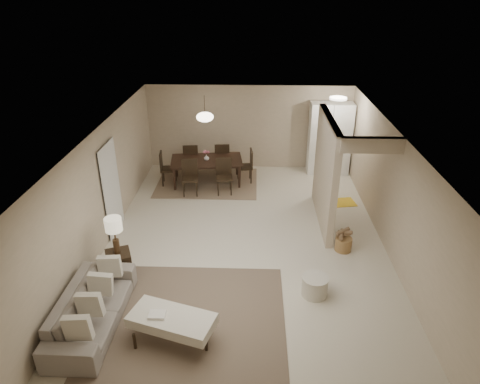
{
  "coord_description": "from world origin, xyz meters",
  "views": [
    {
      "loc": [
        0.17,
        -7.75,
        5.12
      ],
      "look_at": [
        -0.12,
        0.54,
        1.05
      ],
      "focal_mm": 32.0,
      "sensor_mm": 36.0,
      "label": 1
    }
  ],
  "objects_px": {
    "ottoman_bench": "(172,321)",
    "wicker_basket": "(343,244)",
    "round_pouf": "(315,286)",
    "dining_table": "(207,172)",
    "side_table": "(119,264)",
    "sofa": "(92,308)",
    "pantry_cabinet": "(330,139)"
  },
  "relations": [
    {
      "from": "round_pouf",
      "to": "dining_table",
      "type": "relative_size",
      "value": 0.25
    },
    {
      "from": "pantry_cabinet",
      "to": "side_table",
      "type": "height_order",
      "value": "pantry_cabinet"
    },
    {
      "from": "pantry_cabinet",
      "to": "dining_table",
      "type": "relative_size",
      "value": 1.07
    },
    {
      "from": "side_table",
      "to": "sofa",
      "type": "bearing_deg",
      "value": -92.14
    },
    {
      "from": "sofa",
      "to": "wicker_basket",
      "type": "xyz_separation_m",
      "value": [
        4.54,
        2.34,
        -0.18
      ]
    },
    {
      "from": "sofa",
      "to": "side_table",
      "type": "xyz_separation_m",
      "value": [
        0.05,
        1.34,
        -0.08
      ]
    },
    {
      "from": "pantry_cabinet",
      "to": "round_pouf",
      "type": "height_order",
      "value": "pantry_cabinet"
    },
    {
      "from": "sofa",
      "to": "dining_table",
      "type": "relative_size",
      "value": 1.13
    },
    {
      "from": "ottoman_bench",
      "to": "dining_table",
      "type": "bearing_deg",
      "value": 108.29
    },
    {
      "from": "pantry_cabinet",
      "to": "wicker_basket",
      "type": "xyz_separation_m",
      "value": [
        -0.26,
        -4.2,
        -0.9
      ]
    },
    {
      "from": "pantry_cabinet",
      "to": "side_table",
      "type": "bearing_deg",
      "value": -132.37
    },
    {
      "from": "sofa",
      "to": "round_pouf",
      "type": "height_order",
      "value": "sofa"
    },
    {
      "from": "wicker_basket",
      "to": "dining_table",
      "type": "relative_size",
      "value": 0.18
    },
    {
      "from": "side_table",
      "to": "dining_table",
      "type": "xyz_separation_m",
      "value": [
        1.25,
        4.31,
        0.1
      ]
    },
    {
      "from": "pantry_cabinet",
      "to": "round_pouf",
      "type": "bearing_deg",
      "value": -100.47
    },
    {
      "from": "round_pouf",
      "to": "wicker_basket",
      "type": "height_order",
      "value": "round_pouf"
    },
    {
      "from": "ottoman_bench",
      "to": "dining_table",
      "type": "distance_m",
      "value": 5.95
    },
    {
      "from": "ottoman_bench",
      "to": "wicker_basket",
      "type": "relative_size",
      "value": 4.15
    },
    {
      "from": "dining_table",
      "to": "side_table",
      "type": "bearing_deg",
      "value": -112.8
    },
    {
      "from": "pantry_cabinet",
      "to": "dining_table",
      "type": "xyz_separation_m",
      "value": [
        -3.5,
        -0.9,
        -0.71
      ]
    },
    {
      "from": "pantry_cabinet",
      "to": "wicker_basket",
      "type": "bearing_deg",
      "value": -93.59
    },
    {
      "from": "wicker_basket",
      "to": "side_table",
      "type": "bearing_deg",
      "value": -167.37
    },
    {
      "from": "round_pouf",
      "to": "dining_table",
      "type": "bearing_deg",
      "value": 117.21
    },
    {
      "from": "round_pouf",
      "to": "dining_table",
      "type": "height_order",
      "value": "dining_table"
    },
    {
      "from": "pantry_cabinet",
      "to": "sofa",
      "type": "distance_m",
      "value": 8.15
    },
    {
      "from": "sofa",
      "to": "ottoman_bench",
      "type": "distance_m",
      "value": 1.41
    },
    {
      "from": "side_table",
      "to": "pantry_cabinet",
      "type": "bearing_deg",
      "value": 47.63
    },
    {
      "from": "sofa",
      "to": "wicker_basket",
      "type": "bearing_deg",
      "value": -61.97
    },
    {
      "from": "ottoman_bench",
      "to": "side_table",
      "type": "bearing_deg",
      "value": 146.5
    },
    {
      "from": "ottoman_bench",
      "to": "wicker_basket",
      "type": "distance_m",
      "value": 4.13
    },
    {
      "from": "round_pouf",
      "to": "wicker_basket",
      "type": "bearing_deg",
      "value": 61.93
    },
    {
      "from": "sofa",
      "to": "ottoman_bench",
      "type": "xyz_separation_m",
      "value": [
        1.38,
        -0.3,
        0.06
      ]
    }
  ]
}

